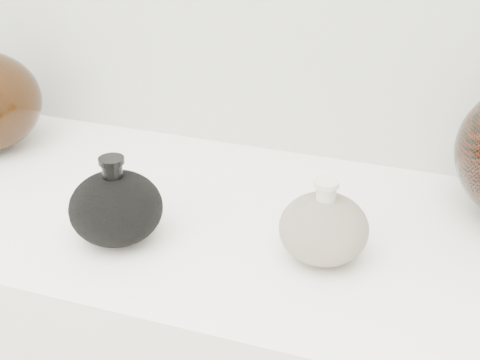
% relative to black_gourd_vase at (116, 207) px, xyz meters
% --- Properties ---
extents(black_gourd_vase, '(0.15, 0.15, 0.13)m').
position_rel_black_gourd_vase_xyz_m(black_gourd_vase, '(0.00, 0.00, 0.00)').
color(black_gourd_vase, black).
rests_on(black_gourd_vase, display_counter).
extents(cream_gourd_vase, '(0.14, 0.14, 0.12)m').
position_rel_black_gourd_vase_xyz_m(cream_gourd_vase, '(0.28, 0.05, -0.00)').
color(cream_gourd_vase, beige).
rests_on(cream_gourd_vase, display_counter).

